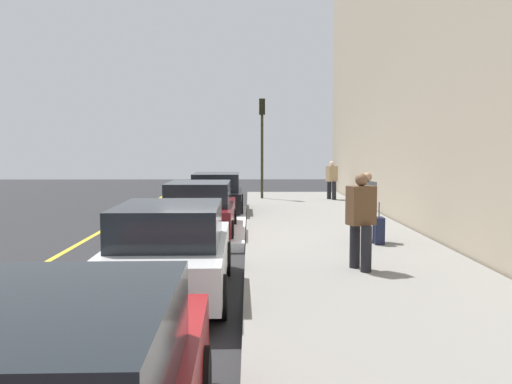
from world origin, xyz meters
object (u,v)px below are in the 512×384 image
at_px(parked_car_white, 171,250).
at_px(pedestrian_brown_coat, 361,219).
at_px(pedestrian_grey_coat, 367,204).
at_px(pedestrian_tan_coat, 332,179).
at_px(rolling_suitcase, 379,231).
at_px(parked_car_maroon, 200,210).
at_px(parked_car_black, 217,194).
at_px(traffic_light_pole, 262,131).

distance_m(parked_car_white, pedestrian_brown_coat, 3.57).
bearing_deg(parked_car_white, pedestrian_grey_coat, -43.15).
distance_m(pedestrian_tan_coat, rolling_suitcase, 11.37).
bearing_deg(parked_car_maroon, parked_car_black, -1.74).
distance_m(pedestrian_brown_coat, pedestrian_grey_coat, 3.32).
bearing_deg(parked_car_white, rolling_suitcase, -47.67).
bearing_deg(traffic_light_pole, pedestrian_grey_coat, -168.72).
bearing_deg(pedestrian_tan_coat, pedestrian_brown_coat, 173.68).
bearing_deg(pedestrian_brown_coat, pedestrian_tan_coat, -6.32).
xyz_separation_m(pedestrian_brown_coat, traffic_light_pole, (14.69, 1.48, 2.03)).
relative_size(parked_car_white, pedestrian_tan_coat, 2.63).
height_order(parked_car_black, pedestrian_tan_coat, pedestrian_tan_coat).
bearing_deg(pedestrian_brown_coat, traffic_light_pole, 5.77).
bearing_deg(parked_car_white, pedestrian_tan_coat, -17.80).
bearing_deg(traffic_light_pole, parked_car_maroon, 169.31).
xyz_separation_m(parked_car_white, pedestrian_grey_coat, (4.43, -4.15, 0.28)).
height_order(pedestrian_brown_coat, pedestrian_grey_coat, pedestrian_brown_coat).
xyz_separation_m(pedestrian_tan_coat, traffic_light_pole, (0.60, 3.05, 2.09)).
distance_m(parked_car_black, pedestrian_brown_coat, 10.27).
xyz_separation_m(parked_car_white, pedestrian_tan_coat, (15.29, -4.91, 0.29)).
bearing_deg(pedestrian_tan_coat, traffic_light_pole, 78.77).
xyz_separation_m(parked_car_maroon, pedestrian_brown_coat, (-4.60, -3.39, 0.35)).
bearing_deg(parked_car_black, pedestrian_brown_coat, -161.64).
xyz_separation_m(parked_car_maroon, pedestrian_grey_coat, (-1.37, -4.19, 0.28)).
bearing_deg(pedestrian_grey_coat, parked_car_maroon, 71.88).
relative_size(pedestrian_tan_coat, rolling_suitcase, 1.69).
bearing_deg(pedestrian_brown_coat, parked_car_maroon, 36.41).
xyz_separation_m(parked_car_white, rolling_suitcase, (3.95, -4.33, -0.29)).
xyz_separation_m(pedestrian_brown_coat, pedestrian_tan_coat, (14.08, -1.56, -0.06)).
xyz_separation_m(parked_car_white, traffic_light_pole, (15.89, -1.86, 2.38)).
bearing_deg(pedestrian_grey_coat, traffic_light_pole, 11.28).
relative_size(pedestrian_brown_coat, rolling_suitcase, 1.81).
bearing_deg(pedestrian_brown_coat, pedestrian_grey_coat, -13.98).
bearing_deg(pedestrian_grey_coat, rolling_suitcase, -159.21).
bearing_deg(rolling_suitcase, pedestrian_tan_coat, -2.91).
xyz_separation_m(parked_car_maroon, parked_car_black, (5.15, -0.16, 0.00)).
relative_size(parked_car_maroon, traffic_light_pole, 0.94).
height_order(pedestrian_brown_coat, pedestrian_tan_coat, pedestrian_brown_coat).
height_order(parked_car_white, rolling_suitcase, parked_car_white).
height_order(parked_car_black, pedestrian_grey_coat, pedestrian_grey_coat).
relative_size(parked_car_white, pedestrian_grey_coat, 2.65).
distance_m(parked_car_white, parked_car_black, 10.94).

